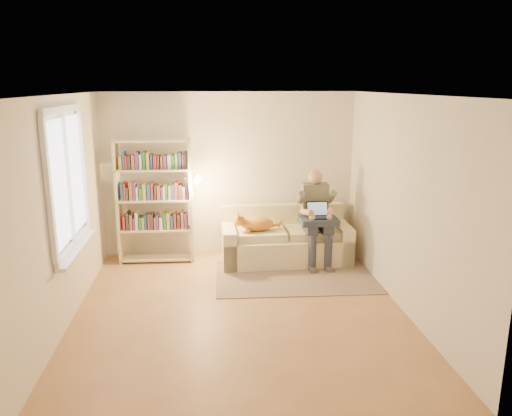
{
  "coord_description": "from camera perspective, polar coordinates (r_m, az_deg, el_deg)",
  "views": [
    {
      "loc": [
        -0.37,
        -5.65,
        2.72
      ],
      "look_at": [
        0.3,
        1.0,
        1.05
      ],
      "focal_mm": 35.0,
      "sensor_mm": 36.0,
      "label": 1
    }
  ],
  "objects": [
    {
      "name": "wall_right",
      "position": [
        6.29,
        16.56,
        0.41
      ],
      "size": [
        0.02,
        4.5,
        2.6
      ],
      "primitive_type": "cube",
      "color": "silver",
      "rests_on": "floor"
    },
    {
      "name": "wall_front",
      "position": [
        3.7,
        0.45,
        -8.5
      ],
      "size": [
        4.0,
        0.02,
        2.6
      ],
      "primitive_type": "cube",
      "color": "silver",
      "rests_on": "floor"
    },
    {
      "name": "bookshelf",
      "position": [
        7.77,
        -11.48,
        1.46
      ],
      "size": [
        1.27,
        0.39,
        1.93
      ],
      "rotation": [
        0.0,
        0.0,
        -0.03
      ],
      "color": "beige",
      "rests_on": "floor"
    },
    {
      "name": "rug",
      "position": [
        7.31,
        4.92,
        -7.8
      ],
      "size": [
        2.43,
        1.49,
        0.01
      ],
      "primitive_type": "cube",
      "rotation": [
        0.0,
        0.0,
        -0.04
      ],
      "color": "#836E5F",
      "rests_on": "floor"
    },
    {
      "name": "window",
      "position": [
        6.2,
        -20.33,
        0.64
      ],
      "size": [
        0.12,
        1.52,
        1.69
      ],
      "color": "white",
      "rests_on": "wall_left"
    },
    {
      "name": "ceiling",
      "position": [
        5.66,
        -2.05,
        12.83
      ],
      "size": [
        4.0,
        4.5,
        0.02
      ],
      "primitive_type": "cube",
      "color": "white",
      "rests_on": "wall_back"
    },
    {
      "name": "blanket",
      "position": [
        7.56,
        7.12,
        -1.37
      ],
      "size": [
        0.56,
        0.46,
        0.09
      ],
      "primitive_type": "cube",
      "rotation": [
        0.0,
        0.0,
        0.01
      ],
      "color": "#24303F",
      "rests_on": "person"
    },
    {
      "name": "wall_left",
      "position": [
        6.05,
        -21.21,
        -0.5
      ],
      "size": [
        0.02,
        4.5,
        2.6
      ],
      "primitive_type": "cube",
      "color": "silver",
      "rests_on": "floor"
    },
    {
      "name": "cat",
      "position": [
        7.58,
        -0.07,
        -1.78
      ],
      "size": [
        0.74,
        0.26,
        0.27
      ],
      "rotation": [
        0.0,
        0.0,
        0.01
      ],
      "color": "#F89C30",
      "rests_on": "sofa"
    },
    {
      "name": "laptop",
      "position": [
        7.54,
        7.12,
        -0.6
      ],
      "size": [
        0.33,
        0.28,
        0.28
      ],
      "rotation": [
        0.0,
        0.0,
        0.01
      ],
      "color": "black",
      "rests_on": "blanket"
    },
    {
      "name": "floor",
      "position": [
        6.28,
        -1.84,
        -11.62
      ],
      "size": [
        4.5,
        4.5,
        0.0
      ],
      "primitive_type": "plane",
      "color": "#9C6F47",
      "rests_on": "ground"
    },
    {
      "name": "sofa",
      "position": [
        7.87,
        3.33,
        -3.85
      ],
      "size": [
        1.98,
        0.9,
        0.84
      ],
      "rotation": [
        0.0,
        0.0,
        0.01
      ],
      "color": "beige",
      "rests_on": "floor"
    },
    {
      "name": "person",
      "position": [
        7.67,
        6.89,
        -0.47
      ],
      "size": [
        0.41,
        0.65,
        1.45
      ],
      "rotation": [
        0.0,
        0.0,
        0.01
      ],
      "color": "#6B705A",
      "rests_on": "sofa"
    },
    {
      "name": "wall_back",
      "position": [
        8.03,
        -3.03,
        3.85
      ],
      "size": [
        4.0,
        0.02,
        2.6
      ],
      "primitive_type": "cube",
      "color": "silver",
      "rests_on": "floor"
    }
  ]
}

